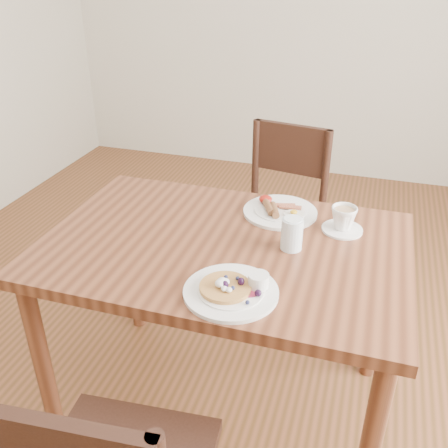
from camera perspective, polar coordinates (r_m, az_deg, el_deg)
name	(u,v)px	position (r m, az deg, el deg)	size (l,w,h in m)	color
ground	(224,402)	(2.14, 0.00, -19.63)	(5.00, 5.00, 0.00)	#573618
dining_table	(224,267)	(1.70, 0.00, -4.98)	(1.20, 0.80, 0.75)	brown
chair_far	(278,210)	(2.43, 6.22, 1.63)	(0.48, 0.48, 0.88)	black
pancake_plate	(233,289)	(1.41, 1.01, -7.47)	(0.27, 0.27, 0.06)	white
breakfast_plate	(279,211)	(1.84, 6.30, 1.54)	(0.27, 0.27, 0.04)	white
teacup_saucer	(343,220)	(1.75, 13.47, 0.45)	(0.14, 0.14, 0.09)	white
water_glass	(292,234)	(1.61, 7.77, -1.13)	(0.07, 0.07, 0.11)	silver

